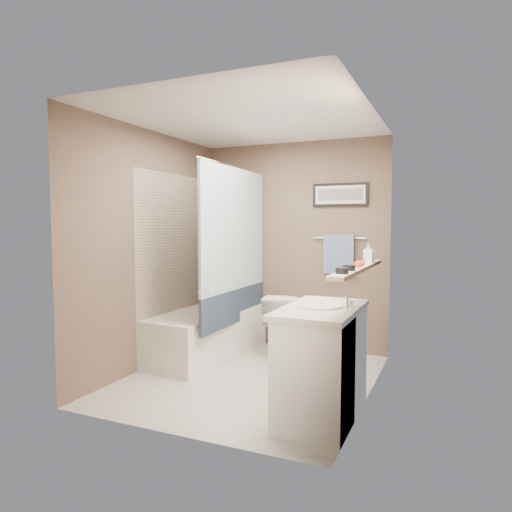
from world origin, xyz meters
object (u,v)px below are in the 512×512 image
at_px(glass_jar, 370,256).
at_px(soap_bottle, 369,253).
at_px(vanity, 322,365).
at_px(toilet, 286,324).
at_px(candle_bowl_near, 342,271).
at_px(hair_brush_back, 360,263).
at_px(bathtub, 205,334).
at_px(hair_brush_front, 357,264).
at_px(candle_bowl_far, 349,268).

distance_m(glass_jar, soap_bottle, 0.10).
bearing_deg(vanity, toilet, 119.55).
bearing_deg(candle_bowl_near, hair_brush_back, 90.00).
relative_size(bathtub, hair_brush_front, 6.82).
bearing_deg(candle_bowl_far, vanity, -167.14).
bearing_deg(candle_bowl_far, bathtub, 151.18).
distance_m(toilet, vanity, 1.64).
bearing_deg(glass_jar, soap_bottle, -90.00).
bearing_deg(candle_bowl_near, hair_brush_front, 90.00).
xyz_separation_m(toilet, hair_brush_back, (0.99, -0.99, 0.79)).
bearing_deg(soap_bottle, hair_brush_front, -90.00).
relative_size(hair_brush_front, glass_jar, 2.20).
height_order(hair_brush_back, soap_bottle, soap_bottle).
bearing_deg(vanity, candle_bowl_near, -44.85).
bearing_deg(bathtub, vanity, -26.79).
relative_size(hair_brush_back, glass_jar, 2.20).
distance_m(toilet, hair_brush_front, 1.66).
height_order(hair_brush_back, glass_jar, glass_jar).
height_order(hair_brush_front, soap_bottle, soap_bottle).
relative_size(toilet, hair_brush_back, 3.18).
bearing_deg(candle_bowl_far, toilet, 125.46).
height_order(vanity, glass_jar, glass_jar).
height_order(vanity, candle_bowl_far, candle_bowl_far).
bearing_deg(vanity, hair_brush_back, 67.39).
bearing_deg(toilet, candle_bowl_near, 114.66).
xyz_separation_m(bathtub, candle_bowl_far, (1.79, -0.98, 0.89)).
height_order(bathtub, hair_brush_front, hair_brush_front).
xyz_separation_m(toilet, hair_brush_front, (0.99, -1.08, 0.79)).
xyz_separation_m(bathtub, toilet, (0.80, 0.40, 0.10)).
height_order(candle_bowl_near, hair_brush_front, hair_brush_front).
relative_size(glass_jar, soap_bottle, 0.59).
xyz_separation_m(bathtub, hair_brush_front, (1.79, -0.68, 0.89)).
relative_size(candle_bowl_near, hair_brush_front, 0.41).
distance_m(bathtub, glass_jar, 2.01).
relative_size(bathtub, glass_jar, 15.00).
relative_size(candle_bowl_near, hair_brush_back, 0.41).
relative_size(candle_bowl_far, hair_brush_back, 0.41).
distance_m(candle_bowl_far, hair_brush_back, 0.40).
xyz_separation_m(candle_bowl_near, hair_brush_front, (0.00, 0.53, 0.00)).
bearing_deg(hair_brush_front, candle_bowl_near, -90.00).
bearing_deg(glass_jar, hair_brush_back, -90.00).
height_order(bathtub, candle_bowl_near, candle_bowl_near).
height_order(hair_brush_front, glass_jar, glass_jar).
distance_m(bathtub, soap_bottle, 2.03).
distance_m(vanity, hair_brush_back, 0.88).
distance_m(bathtub, candle_bowl_near, 2.33).
bearing_deg(hair_brush_front, toilet, 132.37).
height_order(vanity, hair_brush_front, hair_brush_front).
bearing_deg(hair_brush_back, toilet, 134.95).
relative_size(candle_bowl_near, glass_jar, 0.90).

